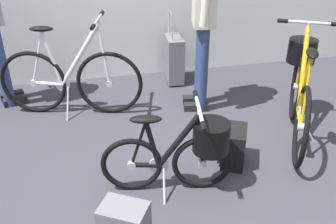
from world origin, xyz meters
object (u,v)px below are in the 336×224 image
object	(u,v)px
display_bike_right	(71,79)
folding_bike_foreground	(185,150)
rolling_suitcase	(174,59)
visitor_browsing	(204,6)
backpack_on_floor	(233,146)
display_bike_left	(300,86)

from	to	relation	value
display_bike_right	folding_bike_foreground	bearing A→B (deg)	-60.23
folding_bike_foreground	rolling_suitcase	size ratio (longest dim) A/B	1.14
display_bike_right	visitor_browsing	xyz separation A→B (m)	(1.27, -0.16, 0.67)
rolling_suitcase	folding_bike_foreground	bearing A→B (deg)	-101.44
visitor_browsing	backpack_on_floor	bearing A→B (deg)	-91.61
display_bike_left	visitor_browsing	xyz separation A→B (m)	(-0.71, 0.64, 0.59)
visitor_browsing	display_bike_right	bearing A→B (deg)	172.83
folding_bike_foreground	display_bike_right	world-z (taller)	display_bike_right
rolling_suitcase	backpack_on_floor	size ratio (longest dim) A/B	2.50
rolling_suitcase	display_bike_left	bearing A→B (deg)	-58.14
display_bike_left	visitor_browsing	distance (m)	1.13
display_bike_left	display_bike_right	bearing A→B (deg)	157.92
display_bike_right	visitor_browsing	world-z (taller)	visitor_browsing
rolling_suitcase	backpack_on_floor	distance (m)	1.67
visitor_browsing	rolling_suitcase	world-z (taller)	visitor_browsing
visitor_browsing	backpack_on_floor	distance (m)	1.33
folding_bike_foreground	rolling_suitcase	world-z (taller)	rolling_suitcase
display_bike_left	backpack_on_floor	bearing A→B (deg)	-154.85
backpack_on_floor	folding_bike_foreground	bearing A→B (deg)	-154.99
folding_bike_foreground	visitor_browsing	size ratio (longest dim) A/B	0.53
display_bike_right	visitor_browsing	bearing A→B (deg)	-7.17
visitor_browsing	backpack_on_floor	world-z (taller)	visitor_browsing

